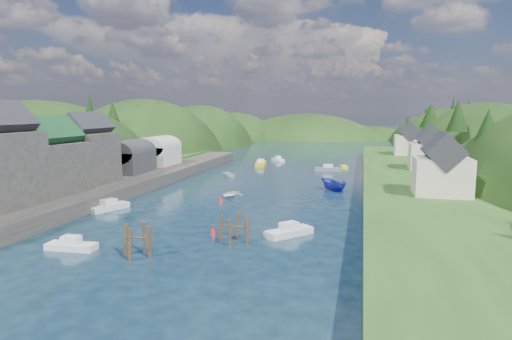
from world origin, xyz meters
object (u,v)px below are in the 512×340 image
(channel_buoy_far, at_px, (221,199))
(channel_buoy_near, at_px, (213,230))
(piling_cluster_near, at_px, (137,243))
(piling_cluster_far, at_px, (234,231))

(channel_buoy_far, bearing_deg, channel_buoy_near, -74.19)
(piling_cluster_near, height_order, channel_buoy_far, piling_cluster_near)
(channel_buoy_near, bearing_deg, piling_cluster_near, -117.75)
(channel_buoy_far, bearing_deg, piling_cluster_far, -67.30)
(piling_cluster_far, distance_m, channel_buoy_near, 3.69)
(piling_cluster_near, height_order, piling_cluster_far, piling_cluster_near)
(piling_cluster_far, height_order, channel_buoy_far, piling_cluster_far)
(piling_cluster_near, xyz_separation_m, channel_buoy_near, (4.46, 8.48, -0.78))
(piling_cluster_far, xyz_separation_m, channel_buoy_near, (-3.01, 2.04, -0.65))
(piling_cluster_near, distance_m, piling_cluster_far, 9.86)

